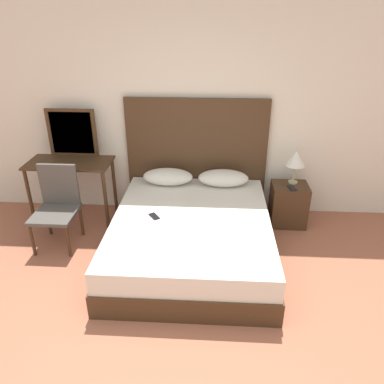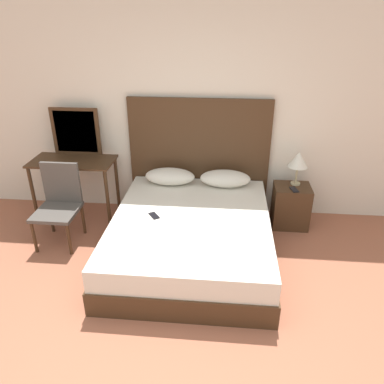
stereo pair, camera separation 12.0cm
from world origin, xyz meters
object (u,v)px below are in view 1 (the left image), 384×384
bed (191,236)px  phone_on_bed (154,216)px  table_lamp (296,159)px  vanity_desk (71,172)px  nightstand (288,204)px  phone_on_nightstand (292,188)px  chair (57,203)px

bed → phone_on_bed: bearing=-178.1°
bed → phone_on_bed: 0.47m
phone_on_bed → bed: bearing=1.9°
table_lamp → vanity_desk: (-2.78, -0.10, -0.20)m
bed → nightstand: size_ratio=3.86×
phone_on_nightstand → phone_on_bed: bearing=-156.5°
bed → phone_on_nightstand: phone_on_nightstand is taller
table_lamp → chair: size_ratio=0.45×
bed → chair: (-1.55, 0.21, 0.26)m
phone_on_bed → vanity_desk: (-1.16, 0.76, 0.17)m
nightstand → phone_on_nightstand: size_ratio=3.31×
bed → vanity_desk: (-1.56, 0.74, 0.42)m
bed → phone_on_bed: size_ratio=12.72×
vanity_desk → chair: size_ratio=1.12×
table_lamp → vanity_desk: bearing=-178.0°
nightstand → phone_on_nightstand: bearing=-91.8°
phone_on_bed → chair: 1.17m
table_lamp → nightstand: bearing=-115.5°
table_lamp → bed: bearing=-145.3°
nightstand → chair: size_ratio=0.58×
nightstand → bed: bearing=-147.0°
table_lamp → phone_on_nightstand: (-0.04, -0.17, -0.31)m
phone_on_nightstand → vanity_desk: vanity_desk is taller
bed → table_lamp: (1.22, 0.84, 0.62)m
chair → nightstand: bearing=11.6°
nightstand → vanity_desk: bearing=-179.5°
bed → phone_on_bed: phone_on_bed is taller
vanity_desk → table_lamp: bearing=2.0°
bed → phone_on_bed: (-0.40, -0.01, 0.25)m
phone_on_bed → table_lamp: size_ratio=0.39×
bed → chair: chair is taller
vanity_desk → bed: bearing=-25.4°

